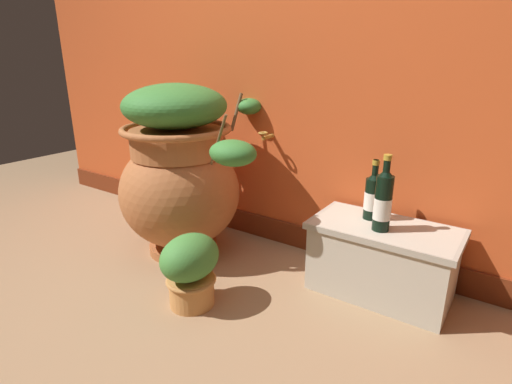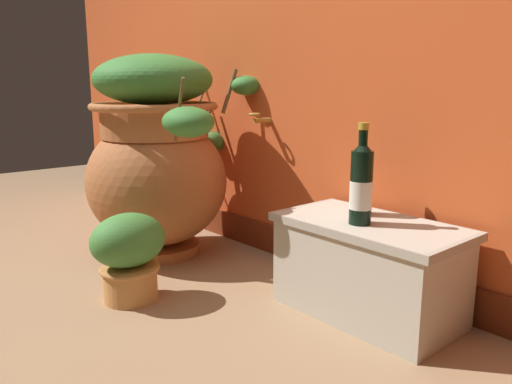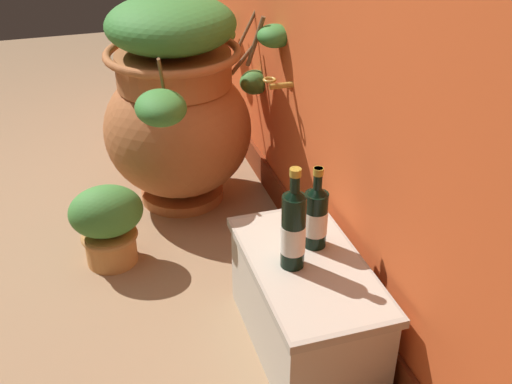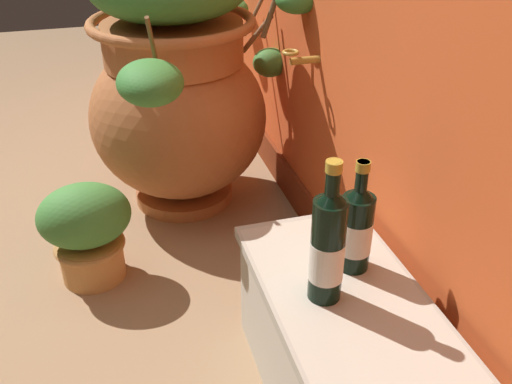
% 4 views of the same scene
% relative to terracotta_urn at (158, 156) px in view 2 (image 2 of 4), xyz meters
% --- Properties ---
extents(ground_plane, '(7.00, 7.00, 0.00)m').
position_rel_terracotta_urn_xyz_m(ground_plane, '(0.49, -0.68, -0.49)').
color(ground_plane, '#9E7A56').
extents(terracotta_urn, '(1.18, 0.94, 0.97)m').
position_rel_terracotta_urn_xyz_m(terracotta_urn, '(0.00, 0.00, 0.00)').
color(terracotta_urn, '#B26638').
rests_on(terracotta_urn, ground_plane).
extents(stone_ledge, '(0.68, 0.37, 0.35)m').
position_rel_terracotta_urn_xyz_m(stone_ledge, '(1.12, 0.20, -0.30)').
color(stone_ledge, beige).
rests_on(stone_ledge, ground_plane).
extents(wine_bottle_left, '(0.08, 0.08, 0.29)m').
position_rel_terracotta_urn_xyz_m(wine_bottle_left, '(1.03, 0.26, -0.02)').
color(wine_bottle_left, black).
rests_on(wine_bottle_left, stone_ledge).
extents(wine_bottle_middle, '(0.08, 0.08, 0.35)m').
position_rel_terracotta_urn_xyz_m(wine_bottle_middle, '(1.11, 0.15, 0.01)').
color(wine_bottle_middle, black).
rests_on(wine_bottle_middle, stone_ledge).
extents(potted_shrub, '(0.24, 0.30, 0.35)m').
position_rel_terracotta_urn_xyz_m(potted_shrub, '(0.43, -0.39, -0.30)').
color(potted_shrub, '#D68E4C').
rests_on(potted_shrub, ground_plane).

